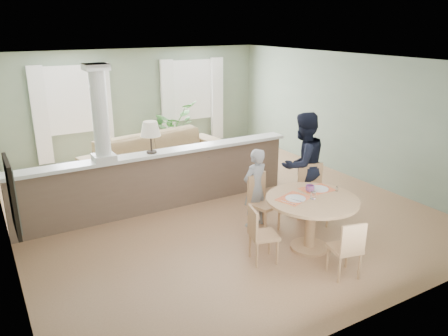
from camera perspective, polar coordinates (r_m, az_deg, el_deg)
ground at (r=8.49m, az=-1.91°, el=-4.52°), size 8.00×8.00×0.00m
room_shell at (r=8.49m, az=-4.25°, el=8.24°), size 7.02×8.02×2.71m
pony_wall at (r=8.02m, az=-8.85°, el=-0.72°), size 5.32×0.38×2.70m
sofa at (r=9.71m, az=-8.43°, el=1.30°), size 3.45×1.80×0.96m
houseplant at (r=11.28m, az=-6.83°, el=4.97°), size 1.67×1.64×1.40m
dining_table at (r=6.71m, az=11.35°, el=-5.20°), size 1.38×1.38×0.94m
chair_far_boy at (r=7.28m, az=4.92°, el=-4.13°), size 0.51×0.51×0.95m
chair_far_man at (r=7.64m, az=11.45°, el=-3.00°), size 0.58×0.58×1.02m
chair_near at (r=6.15m, az=15.86°, el=-9.89°), size 0.46×0.46×0.84m
chair_side at (r=6.33m, az=4.67°, el=-8.37°), size 0.47×0.47×0.84m
child_person at (r=7.32m, az=4.08°, el=-2.64°), size 0.55×0.41×1.37m
man_person at (r=7.82m, az=10.22°, el=0.45°), size 0.97×0.79×1.87m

